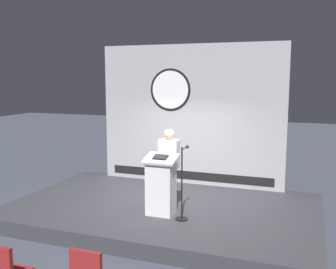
# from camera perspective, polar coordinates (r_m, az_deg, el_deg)

# --- Properties ---
(ground_plane) EXTENTS (40.00, 40.00, 0.00)m
(ground_plane) POSITION_cam_1_polar(r_m,az_deg,el_deg) (8.61, -0.59, -12.03)
(ground_plane) COLOR #383D47
(stage_platform) EXTENTS (6.40, 4.00, 0.30)m
(stage_platform) POSITION_cam_1_polar(r_m,az_deg,el_deg) (8.56, -0.59, -11.09)
(stage_platform) COLOR #333338
(stage_platform) RESTS_ON ground
(banner_display) EXTENTS (4.73, 0.12, 3.51)m
(banner_display) POSITION_cam_1_polar(r_m,az_deg,el_deg) (9.87, 3.17, 2.83)
(banner_display) COLOR #9E9EA3
(banner_display) RESTS_ON stage_platform
(podium) EXTENTS (0.64, 0.50, 1.21)m
(podium) POSITION_cam_1_polar(r_m,az_deg,el_deg) (7.77, -1.03, -7.42)
(podium) COLOR silver
(podium) RESTS_ON stage_platform
(speaker_person) EXTENTS (0.40, 0.26, 1.65)m
(speaker_person) POSITION_cam_1_polar(r_m,az_deg,el_deg) (8.15, 0.16, -4.84)
(speaker_person) COLOR black
(speaker_person) RESTS_ON stage_platform
(microphone_stand) EXTENTS (0.24, 0.48, 1.41)m
(microphone_stand) POSITION_cam_1_polar(r_m,az_deg,el_deg) (7.55, 2.12, -8.69)
(microphone_stand) COLOR black
(microphone_stand) RESTS_ON stage_platform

